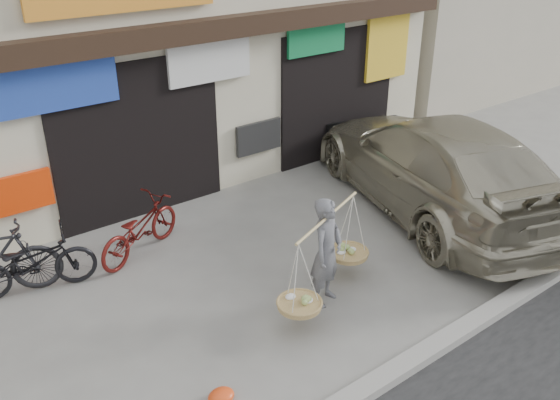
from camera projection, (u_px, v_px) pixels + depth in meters
ground at (262, 307)px, 8.05m from camera, size 70.00×70.00×0.00m
kerb at (367, 389)px, 6.60m from camera, size 70.00×0.25×0.12m
street_vendor at (326, 256)px, 7.87m from camera, size 1.90×1.08×1.56m
bike_0 at (31, 263)px, 8.20m from camera, size 1.82×1.00×0.91m
bike_2 at (139, 229)px, 9.09m from camera, size 1.78×1.22×0.88m
suv at (434, 164)px, 10.37m from camera, size 3.97×6.22×1.68m
red_bag at (221, 396)px, 6.49m from camera, size 0.31×0.25×0.14m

